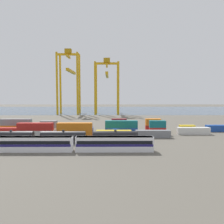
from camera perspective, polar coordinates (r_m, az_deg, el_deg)
ground_plane at (r=124.96m, az=0.43°, el=-2.52°), size 420.00×420.00×0.00m
harbour_water at (r=220.15m, az=0.05°, el=0.51°), size 400.00×110.00×0.01m
passenger_train at (r=62.87m, az=-9.25°, el=-7.57°), size 41.85×3.14×3.90m
freight_tank_row at (r=72.92m, az=-11.85°, el=-6.09°), size 45.39×2.73×4.19m
shipping_container_0 at (r=85.06m, az=-18.24°, el=-5.16°), size 12.10×2.44×2.60m
shipping_container_1 at (r=84.67m, az=-18.29°, el=-3.43°), size 12.10×2.44×2.60m
shipping_container_2 at (r=81.95m, az=-9.12°, el=-5.35°), size 12.10×2.44×2.60m
shipping_container_3 at (r=81.55m, az=-9.15°, el=-3.55°), size 12.10×2.44×2.60m
shipping_container_4 at (r=81.04m, az=0.46°, el=-5.41°), size 12.10×2.44×2.60m
shipping_container_5 at (r=82.38m, az=9.98°, el=-5.31°), size 12.10×2.44×2.60m
shipping_container_6 at (r=94.78m, az=-23.22°, el=-4.33°), size 12.10×2.44×2.60m
shipping_container_7 at (r=90.41m, az=-15.23°, el=-4.53°), size 6.04×2.44×2.60m
shipping_container_8 at (r=90.05m, az=-15.27°, el=-2.90°), size 6.04×2.44×2.60m
shipping_container_9 at (r=87.95m, az=-6.62°, el=-4.65°), size 6.04×2.44×2.60m
shipping_container_10 at (r=87.54m, az=2.29°, el=-4.67°), size 12.10×2.44×2.60m
shipping_container_11 at (r=87.17m, az=2.29°, el=-2.98°), size 12.10×2.44×2.60m
shipping_container_12 at (r=89.23m, az=11.06°, el=-4.58°), size 6.04×2.44×2.60m
shipping_container_13 at (r=88.86m, az=11.08°, el=-2.92°), size 6.04×2.44×2.60m
shipping_container_14 at (r=92.89m, az=19.32°, el=-4.39°), size 12.10×2.44×2.60m
shipping_container_15 at (r=101.17m, az=-22.40°, el=-3.77°), size 12.10×2.44×2.60m
shipping_container_16 at (r=100.85m, az=-22.45°, el=-2.30°), size 12.10×2.44×2.60m
shipping_container_17 at (r=96.88m, az=-14.81°, el=-3.93°), size 12.10×2.44×2.60m
shipping_container_18 at (r=94.43m, az=-6.67°, el=-4.03°), size 6.04×2.44×2.60m
shipping_container_19 at (r=93.94m, az=1.73°, el=-4.04°), size 6.04×2.44×2.60m
shipping_container_20 at (r=93.59m, az=1.73°, el=-2.47°), size 6.04×2.44×2.60m
shipping_container_21 at (r=95.46m, az=10.03°, el=-3.97°), size 6.04×2.44×2.60m
shipping_container_22 at (r=95.12m, az=10.05°, el=-2.42°), size 6.04×2.44×2.60m
shipping_container_23 at (r=98.89m, az=17.92°, el=-3.83°), size 6.04×2.44×2.60m
shipping_container_24 at (r=104.05m, az=25.14°, el=-3.63°), size 12.10×2.44×2.60m
gantry_crane_west at (r=183.02m, az=-10.47°, el=8.74°), size 16.55×37.54×48.73m
gantry_crane_central at (r=181.21m, az=-1.26°, el=7.90°), size 18.58×42.25×42.01m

